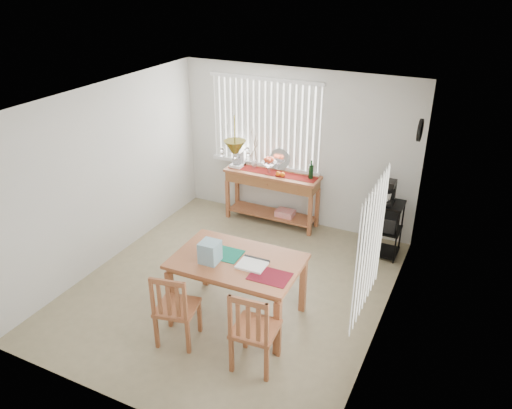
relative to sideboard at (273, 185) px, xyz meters
The scene contains 10 objects.
ground 2.14m from the sideboard, 81.53° to the right, with size 4.00×4.50×0.01m, color gray.
room_shell 2.25m from the sideboard, 81.37° to the right, with size 4.20×4.70×2.70m.
sideboard is the anchor object (origin of this frame).
sideboard_items 0.46m from the sideboard, behind, with size 1.53×0.38×0.69m.
wire_cart 1.95m from the sideboard, ahead, with size 0.51×0.41×0.87m.
cart_items 1.97m from the sideboard, ahead, with size 0.21×0.25×0.36m.
dining_table 2.58m from the sideboard, 75.36° to the right, with size 1.57×1.03×0.82m.
table_items 2.69m from the sideboard, 79.12° to the right, with size 1.19×0.54×0.26m.
chair_left 3.25m from the sideboard, 85.75° to the right, with size 0.53×0.53×0.97m.
chair_right 3.43m from the sideboard, 69.10° to the right, with size 0.51×0.51×1.02m.
Camera 1 is at (2.77, -4.96, 4.04)m, focal length 35.00 mm.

